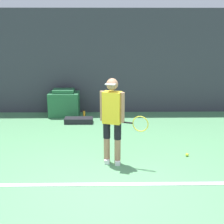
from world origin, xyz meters
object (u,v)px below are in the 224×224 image
water_bottle (84,114)px  tennis_ball (187,155)px  tennis_player (113,117)px  equipment_bag (79,120)px  covered_chair (64,103)px

water_bottle → tennis_ball: bearing=-50.9°
tennis_player → water_bottle: 3.36m
tennis_player → equipment_bag: bearing=127.7°
covered_chair → equipment_bag: 0.94m
tennis_player → covered_chair: bearing=131.2°
water_bottle → equipment_bag: bearing=-101.2°
tennis_player → equipment_bag: size_ratio=2.17×
tennis_player → tennis_ball: 1.81m
tennis_ball → tennis_player: bearing=-169.4°
tennis_ball → equipment_bag: size_ratio=0.09×
covered_chair → equipment_bag: size_ratio=1.13×
tennis_ball → covered_chair: size_ratio=0.08×
equipment_bag → water_bottle: 0.57m
tennis_player → equipment_bag: 2.89m
tennis_player → covered_chair: size_ratio=1.92×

